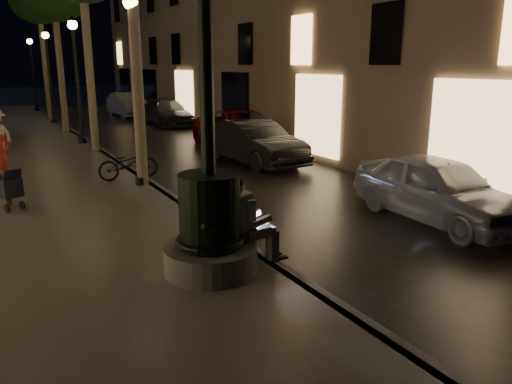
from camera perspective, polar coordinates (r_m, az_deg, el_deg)
ground at (r=20.07m, az=-17.79°, el=4.47°), size 120.00×120.00×0.00m
cobble_lane at (r=20.84m, az=-9.68°, el=5.33°), size 6.00×45.00×0.02m
curb_strip at (r=20.05m, az=-17.81°, el=4.76°), size 0.25×45.00×0.20m
fountain_lamppost at (r=7.30m, az=-5.34°, el=-1.67°), size 1.40×1.40×5.21m
seated_man_laptop at (r=7.64m, az=-1.07°, el=-3.05°), size 1.04×0.35×1.41m
tree_far at (r=30.81m, az=-23.59°, el=19.26°), size 3.00×3.00×7.50m
lamp_curb_a at (r=12.92m, az=-13.75°, el=14.06°), size 0.36×0.36×4.81m
lamp_curb_b at (r=20.73m, az=-19.90°, el=13.61°), size 0.36×0.36×4.81m
lamp_curb_c at (r=28.65m, az=-22.67°, el=13.36°), size 0.36×0.36×4.81m
lamp_curb_d at (r=36.60m, az=-24.23°, el=13.21°), size 0.36×0.36×4.81m
stroller at (r=11.87m, az=-26.66°, el=0.56°), size 0.66×0.96×0.99m
car_front at (r=11.12m, az=20.14°, el=0.36°), size 1.84×4.16×1.39m
car_second at (r=16.52m, az=-0.28°, el=5.70°), size 1.88×4.49×1.44m
car_third at (r=19.78m, az=-1.74°, el=7.18°), size 2.66×5.40×1.47m
car_rear at (r=27.76m, az=-10.11°, el=8.93°), size 1.95×4.68×1.35m
car_fifth at (r=32.84m, az=-14.38°, el=9.64°), size 1.77×4.58×1.49m
bicycle at (r=13.90m, az=-14.39°, el=3.18°), size 1.62×0.57×0.85m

